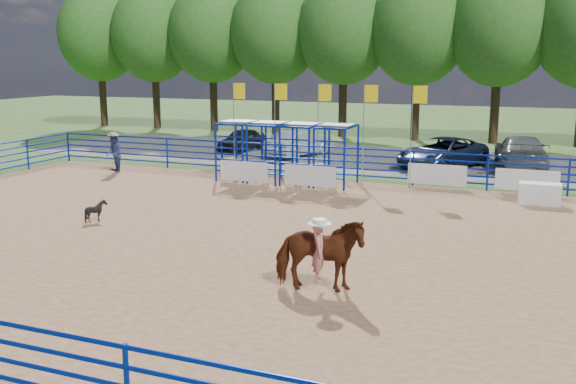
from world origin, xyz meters
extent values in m
plane|color=#416227|center=(0.00, 0.00, 0.00)|extent=(120.00, 120.00, 0.00)
cube|color=#A47652|center=(0.00, 0.00, 0.01)|extent=(30.00, 20.00, 0.02)
cube|color=#67645B|center=(0.00, 17.00, 0.01)|extent=(40.00, 10.00, 0.01)
cube|color=white|center=(8.00, 8.17, 0.41)|extent=(1.48, 0.73, 0.78)
imported|color=#5F2913|center=(3.46, -3.40, 0.89)|extent=(2.22, 1.37, 1.75)
imported|color=#AA1C18|center=(3.46, -3.40, 1.63)|extent=(0.43, 0.55, 1.36)
cylinder|color=white|center=(3.46, -3.40, 2.34)|extent=(0.54, 0.54, 0.12)
imported|color=black|center=(-5.40, 0.00, 0.38)|extent=(0.82, 0.79, 0.71)
imported|color=navy|center=(-10.69, 8.11, 0.91)|extent=(1.09, 1.06, 1.77)
cylinder|color=tan|center=(-10.69, 8.11, 1.79)|extent=(0.56, 0.56, 0.11)
imported|color=black|center=(-8.38, 17.00, 0.64)|extent=(1.78, 3.82, 1.26)
imported|color=#9C9EA4|center=(-4.44, 16.21, 0.74)|extent=(2.68, 4.67, 1.46)
imported|color=#131A31|center=(3.45, 15.04, 0.75)|extent=(4.38, 5.87, 1.48)
imported|color=#58585A|center=(7.02, 16.19, 0.82)|extent=(2.88, 5.78, 1.61)
cube|color=white|center=(-3.80, 7.77, 0.55)|extent=(2.20, 0.04, 0.85)
cube|color=white|center=(-0.80, 7.77, 0.55)|extent=(2.20, 0.04, 0.85)
cube|color=white|center=(4.00, 9.96, 0.55)|extent=(2.40, 0.04, 0.85)
cube|color=white|center=(7.50, 9.96, 0.55)|extent=(2.40, 0.04, 0.85)
cylinder|color=#3F2B19|center=(-25.00, 26.00, 2.40)|extent=(0.56, 0.56, 4.80)
ellipsoid|color=#2C5D1E|center=(-25.00, 26.00, 7.56)|extent=(6.40, 6.40, 7.36)
cylinder|color=#3F2B19|center=(-20.00, 26.00, 2.40)|extent=(0.56, 0.56, 4.80)
ellipsoid|color=#2C5D1E|center=(-20.00, 26.00, 7.56)|extent=(6.40, 6.40, 7.36)
cylinder|color=#3F2B19|center=(-15.00, 26.00, 2.40)|extent=(0.56, 0.56, 4.80)
ellipsoid|color=#2C5D1E|center=(-15.00, 26.00, 7.56)|extent=(6.40, 6.40, 7.36)
cylinder|color=#3F2B19|center=(-10.00, 26.00, 2.40)|extent=(0.56, 0.56, 4.80)
ellipsoid|color=#2C5D1E|center=(-10.00, 26.00, 7.56)|extent=(6.40, 6.40, 7.36)
cylinder|color=#3F2B19|center=(-5.00, 26.00, 2.40)|extent=(0.56, 0.56, 4.80)
ellipsoid|color=#2C5D1E|center=(-5.00, 26.00, 7.56)|extent=(6.40, 6.40, 7.36)
cylinder|color=#3F2B19|center=(0.00, 26.00, 2.40)|extent=(0.56, 0.56, 4.80)
ellipsoid|color=#2C5D1E|center=(0.00, 26.00, 7.56)|extent=(6.40, 6.40, 7.36)
cylinder|color=#3F2B19|center=(5.00, 26.00, 2.40)|extent=(0.56, 0.56, 4.80)
ellipsoid|color=#2C5D1E|center=(5.00, 26.00, 7.56)|extent=(6.40, 6.40, 7.36)
camera|label=1|loc=(7.96, -16.56, 5.20)|focal=40.00mm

